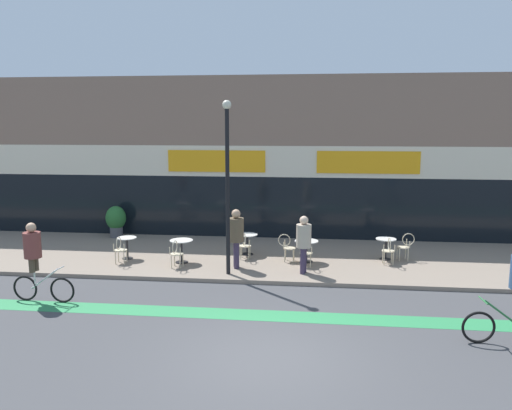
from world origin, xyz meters
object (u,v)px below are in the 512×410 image
at_px(cafe_chair_4_side, 405,245).
at_px(pedestrian_far_end, 236,233).
at_px(bistro_table_4, 386,245).
at_px(cafe_chair_3_side, 287,246).
at_px(bistro_table_3, 306,247).
at_px(cafe_chair_1_near, 176,252).
at_px(planter_pot, 116,220).
at_px(lamp_post, 227,176).
at_px(bistro_table_0, 127,244).
at_px(cafe_chair_2_near, 245,244).
at_px(bistro_table_1, 181,246).
at_px(pedestrian_near_end, 304,239).
at_px(cafe_chair_3_near, 306,251).
at_px(cafe_chair_0_near, 120,248).
at_px(bistro_table_2, 247,240).
at_px(cyclist_1, 35,256).
at_px(cafe_chair_4_near, 389,249).

height_order(cafe_chair_4_side, pedestrian_far_end, pedestrian_far_end).
xyz_separation_m(bistro_table_4, cafe_chair_4_side, (0.63, 0.01, 0.01)).
bearing_deg(cafe_chair_3_side, bistro_table_3, 3.26).
bearing_deg(bistro_table_4, bistro_table_3, -167.59).
distance_m(bistro_table_3, cafe_chair_1_near, 4.17).
distance_m(bistro_table_3, pedestrian_far_end, 2.42).
bearing_deg(planter_pot, lamp_post, -39.81).
height_order(bistro_table_3, cafe_chair_3_side, cafe_chair_3_side).
xyz_separation_m(bistro_table_0, cafe_chair_2_near, (3.89, 0.35, 0.01)).
distance_m(bistro_table_1, pedestrian_near_end, 4.02).
bearing_deg(cafe_chair_3_near, cafe_chair_1_near, 98.40).
xyz_separation_m(bistro_table_0, lamp_post, (3.62, -1.30, 2.44)).
bearing_deg(cafe_chair_2_near, bistro_table_3, -90.19).
xyz_separation_m(cafe_chair_1_near, cafe_chair_4_side, (7.23, 1.75, 0.00)).
height_order(bistro_table_0, pedestrian_far_end, pedestrian_far_end).
relative_size(cafe_chair_0_near, cafe_chair_2_near, 1.00).
bearing_deg(lamp_post, cafe_chair_3_side, 43.39).
xyz_separation_m(bistro_table_2, cafe_chair_1_near, (-1.98, -1.87, 0.01)).
bearing_deg(cyclist_1, cafe_chair_1_near, 48.07).
height_order(cafe_chair_4_near, lamp_post, lamp_post).
bearing_deg(pedestrian_far_end, cafe_chair_0_near, -13.85).
distance_m(cafe_chair_4_near, pedestrian_far_end, 4.87).
xyz_separation_m(bistro_table_0, cyclist_1, (-0.96, -3.84, 0.58)).
relative_size(cafe_chair_3_side, cyclist_1, 0.43).
distance_m(cafe_chair_0_near, cafe_chair_1_near, 1.93).
bearing_deg(bistro_table_2, pedestrian_near_end, -44.98).
bearing_deg(bistro_table_3, pedestrian_near_end, -93.43).
distance_m(bistro_table_1, cafe_chair_4_side, 7.31).
distance_m(bistro_table_0, lamp_post, 4.55).
relative_size(bistro_table_2, pedestrian_far_end, 0.39).
bearing_deg(pedestrian_far_end, bistro_table_2, -108.42).
height_order(bistro_table_3, cafe_chair_1_near, cafe_chair_1_near).
bearing_deg(lamp_post, bistro_table_2, 83.13).
relative_size(cafe_chair_0_near, lamp_post, 0.18).
relative_size(cafe_chair_1_near, cafe_chair_4_near, 1.00).
height_order(bistro_table_2, cafe_chair_0_near, cafe_chair_0_near).
distance_m(bistro_table_1, cafe_chair_3_side, 3.42).
height_order(bistro_table_4, cafe_chair_3_near, cafe_chair_3_near).
relative_size(cafe_chair_1_near, cafe_chair_2_near, 1.00).
height_order(bistro_table_1, bistro_table_2, bistro_table_1).
bearing_deg(cafe_chair_4_near, cafe_chair_4_side, -45.56).
xyz_separation_m(cafe_chair_0_near, cafe_chair_4_side, (9.14, 1.48, 0.00)).
height_order(bistro_table_2, bistro_table_3, bistro_table_2).
relative_size(bistro_table_3, cafe_chair_4_near, 0.85).
height_order(cafe_chair_1_near, cafe_chair_3_near, same).
relative_size(lamp_post, cyclist_1, 2.45).
bearing_deg(pedestrian_near_end, cafe_chair_3_near, -84.95).
relative_size(bistro_table_1, cafe_chair_0_near, 0.83).
bearing_deg(cafe_chair_3_side, cyclist_1, -142.86).
distance_m(cafe_chair_2_near, planter_pot, 6.12).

